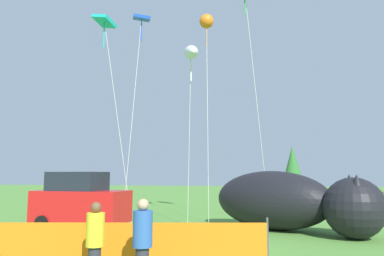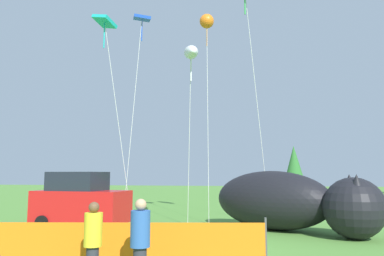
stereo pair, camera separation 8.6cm
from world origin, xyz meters
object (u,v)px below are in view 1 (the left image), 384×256
at_px(spectator_in_white_shirt, 143,241).
at_px(kite_orange_flower, 207,23).
at_px(kite_white_ghost, 191,53).
at_px(parked_car, 80,201).
at_px(spectator_in_green_shirt, 95,240).
at_px(kite_teal_diamond, 105,25).
at_px(kite_blue_box, 141,22).
at_px(folding_chair, 250,245).
at_px(inflatable_cat, 288,203).

height_order(spectator_in_white_shirt, kite_orange_flower, kite_orange_flower).
bearing_deg(kite_white_ghost, parked_car, -167.85).
height_order(parked_car, spectator_in_green_shirt, parked_car).
height_order(kite_white_ghost, kite_teal_diamond, kite_teal_diamond).
height_order(parked_car, kite_blue_box, kite_blue_box).
relative_size(parked_car, kite_teal_diamond, 0.41).
relative_size(spectator_in_green_shirt, kite_orange_flower, 0.16).
xyz_separation_m(folding_chair, kite_white_ghost, (-2.60, 6.06, 7.09)).
relative_size(inflatable_cat, kite_orange_flower, 0.65).
distance_m(folding_chair, spectator_in_white_shirt, 3.30).
relative_size(spectator_in_white_shirt, kite_white_ghost, 0.21).
bearing_deg(folding_chair, kite_white_ghost, -33.27).
xyz_separation_m(spectator_in_green_shirt, kite_orange_flower, (0.83, 10.70, 8.91)).
bearing_deg(parked_car, folding_chair, -29.83).
relative_size(inflatable_cat, spectator_in_green_shirt, 3.97).
bearing_deg(parked_car, spectator_in_green_shirt, -55.84).
relative_size(folding_chair, kite_orange_flower, 0.08).
distance_m(kite_teal_diamond, kite_orange_flower, 5.03).
distance_m(inflatable_cat, kite_teal_diamond, 11.51).
xyz_separation_m(kite_blue_box, kite_orange_flower, (3.69, -0.77, -0.62)).
distance_m(parked_car, folding_chair, 8.78).
height_order(spectator_in_green_shirt, kite_blue_box, kite_blue_box).
bearing_deg(kite_orange_flower, kite_white_ghost, -100.94).
bearing_deg(kite_white_ghost, spectator_in_green_shirt, -92.80).
relative_size(spectator_in_green_shirt, kite_teal_diamond, 0.17).
bearing_deg(spectator_in_green_shirt, parked_car, 118.47).
xyz_separation_m(inflatable_cat, spectator_in_white_shirt, (-3.34, -8.24, -0.13)).
height_order(inflatable_cat, kite_white_ghost, kite_white_ghost).
bearing_deg(spectator_in_white_shirt, kite_teal_diamond, 118.40).
bearing_deg(folding_chair, inflatable_cat, -69.84).
height_order(inflatable_cat, spectator_in_green_shirt, inflatable_cat).
relative_size(inflatable_cat, spectator_in_white_shirt, 3.79).
xyz_separation_m(spectator_in_white_shirt, spectator_in_green_shirt, (-1.02, 0.09, -0.04)).
xyz_separation_m(parked_car, inflatable_cat, (8.47, 0.58, -0.03)).
bearing_deg(kite_teal_diamond, kite_orange_flower, 22.99).
xyz_separation_m(kite_blue_box, kite_white_ghost, (3.28, -2.92, -2.87)).
distance_m(parked_car, spectator_in_green_shirt, 8.62).
bearing_deg(kite_teal_diamond, inflatable_cat, -4.20).
distance_m(inflatable_cat, spectator_in_green_shirt, 9.25).
bearing_deg(parked_car, kite_teal_diamond, 79.25).
relative_size(folding_chair, inflatable_cat, 0.12).
height_order(kite_blue_box, kite_teal_diamond, kite_blue_box).
bearing_deg(kite_blue_box, inflatable_cat, -24.69).
xyz_separation_m(folding_chair, inflatable_cat, (1.34, 5.66, 0.61)).
bearing_deg(spectator_in_white_shirt, spectator_in_green_shirt, 174.93).
relative_size(spectator_in_green_shirt, kite_white_ghost, 0.20).
distance_m(inflatable_cat, kite_orange_flower, 9.76).
height_order(spectator_in_green_shirt, kite_orange_flower, kite_orange_flower).
bearing_deg(kite_orange_flower, inflatable_cat, -35.81).
distance_m(parked_car, kite_orange_flower, 10.49).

